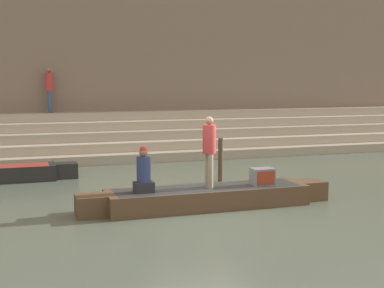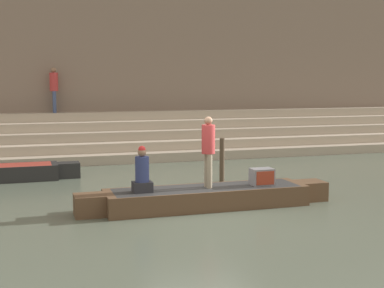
# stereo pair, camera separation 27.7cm
# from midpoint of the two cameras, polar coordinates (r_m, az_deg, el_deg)

# --- Properties ---
(ground_plane) EXTENTS (120.00, 120.00, 0.00)m
(ground_plane) POSITION_cam_midpoint_polar(r_m,az_deg,el_deg) (12.61, 1.71, -6.94)
(ground_plane) COLOR #566051
(ghat_steps) EXTENTS (36.00, 3.16, 1.73)m
(ghat_steps) POSITION_cam_midpoint_polar(r_m,az_deg,el_deg) (21.24, -6.24, 0.38)
(ghat_steps) COLOR tan
(ghat_steps) RESTS_ON ground
(back_wall) EXTENTS (34.20, 1.28, 8.48)m
(back_wall) POSITION_cam_midpoint_polar(r_m,az_deg,el_deg) (22.87, -7.20, 9.80)
(back_wall) COLOR #7F6B5B
(back_wall) RESTS_ON ground
(rowboat_main) EXTENTS (6.17, 1.29, 0.48)m
(rowboat_main) POSITION_cam_midpoint_polar(r_m,az_deg,el_deg) (12.73, 2.21, -5.64)
(rowboat_main) COLOR brown
(rowboat_main) RESTS_ON ground
(person_standing) EXTENTS (0.32, 0.32, 1.68)m
(person_standing) POSITION_cam_midpoint_polar(r_m,az_deg,el_deg) (12.53, 2.38, -0.29)
(person_standing) COLOR gray
(person_standing) RESTS_ON rowboat_main
(person_rowing) EXTENTS (0.44, 0.35, 1.06)m
(person_rowing) POSITION_cam_midpoint_polar(r_m,az_deg,el_deg) (12.13, -4.69, -3.14)
(person_rowing) COLOR #28282D
(person_rowing) RESTS_ON rowboat_main
(tv_set) EXTENTS (0.53, 0.40, 0.41)m
(tv_set) POSITION_cam_midpoint_polar(r_m,az_deg,el_deg) (13.05, 8.08, -3.48)
(tv_set) COLOR slate
(tv_set) RESTS_ON rowboat_main
(mooring_post) EXTENTS (0.15, 0.15, 1.30)m
(mooring_post) POSITION_cam_midpoint_polar(r_m,az_deg,el_deg) (15.83, 3.72, -1.72)
(mooring_post) COLOR #473828
(mooring_post) RESTS_ON ground
(person_on_steps) EXTENTS (0.32, 0.32, 1.77)m
(person_on_steps) POSITION_cam_midpoint_polar(r_m,az_deg,el_deg) (21.61, -14.15, 5.96)
(person_on_steps) COLOR #3D4C75
(person_on_steps) RESTS_ON ghat_steps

